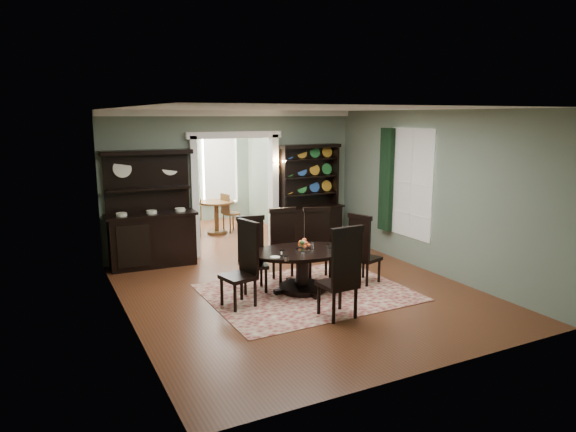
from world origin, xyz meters
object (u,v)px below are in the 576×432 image
welsh_dresser (311,209)px  parlor_table (216,212)px  sideboard (151,226)px  dining_table (302,263)px

welsh_dresser → parlor_table: size_ratio=2.58×
sideboard → welsh_dresser: 3.55m
sideboard → welsh_dresser: bearing=2.7°
sideboard → dining_table: bearing=-51.5°
sideboard → parlor_table: sideboard is taller
dining_table → parlor_table: bearing=98.1°
dining_table → parlor_table: size_ratio=2.20×
dining_table → parlor_table: parlor_table is taller
sideboard → parlor_table: (2.03, 2.07, -0.25)m
dining_table → welsh_dresser: (1.63, 2.65, 0.34)m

